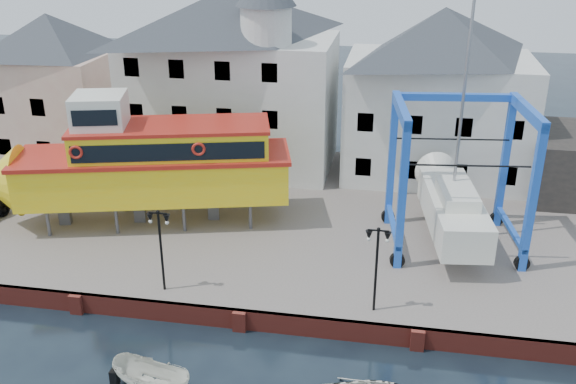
# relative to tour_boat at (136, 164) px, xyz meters

# --- Properties ---
(ground) EXTENTS (140.00, 140.00, 0.00)m
(ground) POSITION_rel_tour_boat_xyz_m (7.97, -8.11, -4.60)
(ground) COLOR black
(ground) RESTS_ON ground
(hardstanding) EXTENTS (44.00, 22.00, 1.00)m
(hardstanding) POSITION_rel_tour_boat_xyz_m (7.97, 2.89, -4.10)
(hardstanding) COLOR #69605B
(hardstanding) RESTS_ON ground
(quay_wall) EXTENTS (44.00, 0.47, 1.00)m
(quay_wall) POSITION_rel_tour_boat_xyz_m (7.97, -8.01, -4.10)
(quay_wall) COLOR maroon
(quay_wall) RESTS_ON ground
(building_pink) EXTENTS (8.00, 7.00, 10.30)m
(building_pink) POSITION_rel_tour_boat_xyz_m (-10.03, 9.88, 1.55)
(building_pink) COLOR tan
(building_pink) RESTS_ON hardstanding
(building_white_main) EXTENTS (14.00, 8.30, 14.00)m
(building_white_main) POSITION_rel_tour_boat_xyz_m (3.10, 10.28, 2.74)
(building_white_main) COLOR silver
(building_white_main) RESTS_ON hardstanding
(building_white_right) EXTENTS (12.00, 8.00, 11.20)m
(building_white_right) POSITION_rel_tour_boat_xyz_m (16.97, 10.88, 2.00)
(building_white_right) COLOR silver
(building_white_right) RESTS_ON hardstanding
(lamp_post_left) EXTENTS (1.12, 0.32, 4.20)m
(lamp_post_left) POSITION_rel_tour_boat_xyz_m (3.97, -6.91, -0.43)
(lamp_post_left) COLOR black
(lamp_post_left) RESTS_ON hardstanding
(lamp_post_right) EXTENTS (1.12, 0.32, 4.20)m
(lamp_post_right) POSITION_rel_tour_boat_xyz_m (13.97, -6.91, -0.43)
(lamp_post_right) COLOR black
(lamp_post_right) RESTS_ON hardstanding
(tour_boat) EXTENTS (18.02, 8.42, 7.64)m
(tour_boat) POSITION_rel_tour_boat_xyz_m (0.00, 0.00, 0.00)
(tour_boat) COLOR #59595E
(tour_boat) RESTS_ON hardstanding
(travel_lift) EXTENTS (7.66, 10.21, 15.07)m
(travel_lift) POSITION_rel_tour_boat_xyz_m (17.59, 1.07, -1.10)
(travel_lift) COLOR blue
(travel_lift) RESTS_ON hardstanding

